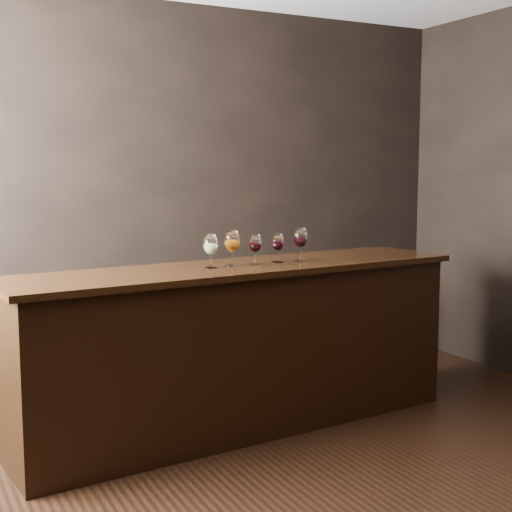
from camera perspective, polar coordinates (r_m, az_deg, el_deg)
name	(u,v)px	position (r m, az deg, el deg)	size (l,w,h in m)	color
ground	(310,499)	(3.66, 4.37, -18.79)	(5.00, 5.00, 0.00)	black
room_shell	(257,120)	(3.28, 0.08, 10.84)	(5.02, 4.52, 2.81)	black
bar_counter	(241,350)	(4.39, -1.24, -7.52)	(2.78, 0.60, 0.97)	black
bar_top	(240,268)	(4.30, -1.26, -0.99)	(2.87, 0.67, 0.04)	black
back_bar_shelf	(192,327)	(5.34, -5.11, -5.65)	(2.34, 0.40, 0.84)	black
glass_white	(211,245)	(4.16, -3.65, 0.87)	(0.09, 0.09, 0.20)	white
glass_amber	(232,242)	(4.24, -1.92, 1.14)	(0.09, 0.09, 0.22)	white
glass_red_a	(255,244)	(4.31, -0.07, 0.97)	(0.08, 0.08, 0.19)	white
glass_red_b	(278,243)	(4.42, 1.76, 1.07)	(0.08, 0.08, 0.18)	white
glass_red_c	(300,238)	(4.49, 3.58, 1.42)	(0.09, 0.09, 0.21)	white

